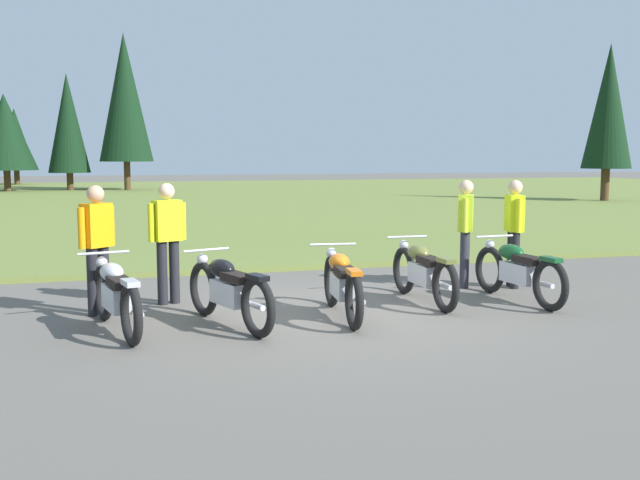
% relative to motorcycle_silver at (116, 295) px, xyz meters
% --- Properties ---
extents(ground_plane, '(140.00, 140.00, 0.00)m').
position_rel_motorcycle_silver_xyz_m(ground_plane, '(2.70, 0.22, -0.44)').
color(ground_plane, '#605B54').
extents(grass_moorland, '(80.00, 44.00, 0.10)m').
position_rel_motorcycle_silver_xyz_m(grass_moorland, '(2.70, 25.79, -0.39)').
color(grass_moorland, olive).
rests_on(grass_moorland, ground).
extents(motorcycle_silver, '(0.73, 2.07, 0.88)m').
position_rel_motorcycle_silver_xyz_m(motorcycle_silver, '(0.00, 0.00, 0.00)').
color(motorcycle_silver, black).
rests_on(motorcycle_silver, ground).
extents(motorcycle_black, '(0.87, 2.02, 0.88)m').
position_rel_motorcycle_silver_xyz_m(motorcycle_black, '(1.30, -0.05, 0.00)').
color(motorcycle_black, black).
rests_on(motorcycle_black, ground).
extents(motorcycle_orange, '(0.62, 2.10, 0.88)m').
position_rel_motorcycle_silver_xyz_m(motorcycle_orange, '(2.76, 0.03, 0.00)').
color(motorcycle_orange, black).
rests_on(motorcycle_orange, ground).
extents(motorcycle_olive, '(0.62, 2.10, 0.88)m').
position_rel_motorcycle_silver_xyz_m(motorcycle_olive, '(4.13, 0.60, 0.00)').
color(motorcycle_olive, black).
rests_on(motorcycle_olive, ground).
extents(motorcycle_british_green, '(0.62, 2.10, 0.88)m').
position_rel_motorcycle_silver_xyz_m(motorcycle_british_green, '(5.45, 0.31, 0.00)').
color(motorcycle_british_green, black).
rests_on(motorcycle_british_green, ground).
extents(rider_in_hivis_vest, '(0.52, 0.33, 1.67)m').
position_rel_motorcycle_silver_xyz_m(rider_in_hivis_vest, '(0.71, 1.48, 0.51)').
color(rider_in_hivis_vest, black).
rests_on(rider_in_hivis_vest, ground).
extents(rider_with_back_turned, '(0.30, 0.53, 1.67)m').
position_rel_motorcycle_silver_xyz_m(rider_with_back_turned, '(5.96, 1.28, 0.51)').
color(rider_with_back_turned, black).
rests_on(rider_with_back_turned, ground).
extents(rider_near_row_end, '(0.44, 0.40, 1.67)m').
position_rel_motorcycle_silver_xyz_m(rider_near_row_end, '(-0.21, 1.03, 0.51)').
color(rider_near_row_end, black).
rests_on(rider_near_row_end, ground).
extents(rider_checking_bike, '(0.37, 0.49, 1.67)m').
position_rel_motorcycle_silver_xyz_m(rider_checking_bike, '(5.25, 1.52, 0.51)').
color(rider_checking_bike, '#2D2D38').
rests_on(rider_checking_bike, ground).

